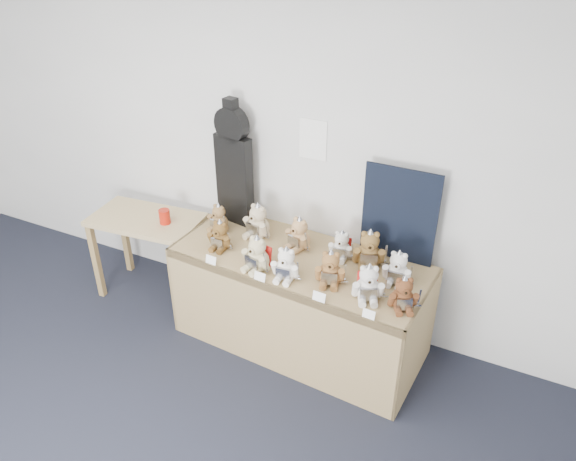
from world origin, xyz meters
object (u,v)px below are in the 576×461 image
at_px(teddy_back_centre_right, 341,246).
at_px(teddy_back_end, 398,269).
at_px(red_cup, 165,217).
at_px(teddy_front_left, 257,255).
at_px(teddy_back_centre_left, 299,235).
at_px(teddy_back_right, 369,250).
at_px(teddy_front_end, 403,295).
at_px(teddy_front_far_left, 220,236).
at_px(teddy_front_far_right, 368,284).
at_px(display_table, 295,283).
at_px(side_table, 148,231).
at_px(guitar_case, 234,164).
at_px(teddy_back_left, 258,222).
at_px(teddy_front_centre, 286,265).
at_px(teddy_back_far_left, 219,218).
at_px(teddy_front_right, 330,269).

relative_size(teddy_back_centre_right, teddy_back_end, 0.90).
relative_size(red_cup, teddy_front_left, 0.41).
bearing_deg(teddy_back_centre_left, teddy_back_right, 19.58).
relative_size(teddy_front_end, teddy_back_centre_right, 1.07).
xyz_separation_m(teddy_front_far_left, teddy_front_far_right, (1.17, -0.10, 0.01)).
height_order(display_table, teddy_front_far_left, teddy_front_far_left).
relative_size(side_table, teddy_front_far_left, 3.73).
bearing_deg(display_table, side_table, 179.58).
bearing_deg(teddy_front_far_right, teddy_front_left, 158.68).
bearing_deg(side_table, teddy_front_far_left, -15.86).
distance_m(guitar_case, teddy_back_end, 1.47).
bearing_deg(teddy_back_centre_left, teddy_back_left, -163.34).
bearing_deg(side_table, red_cup, -5.66).
bearing_deg(teddy_front_far_right, teddy_back_left, 137.25).
bearing_deg(teddy_back_end, teddy_back_right, 152.37).
height_order(guitar_case, teddy_front_end, guitar_case).
xyz_separation_m(guitar_case, teddy_front_centre, (0.71, -0.54, -0.39)).
relative_size(teddy_back_centre_left, teddy_back_right, 0.90).
bearing_deg(teddy_back_right, teddy_front_far_right, -90.82).
height_order(side_table, teddy_back_centre_right, teddy_back_centre_right).
height_order(teddy_front_far_right, teddy_back_centre_left, teddy_front_far_right).
relative_size(teddy_front_far_left, teddy_back_far_left, 1.05).
bearing_deg(teddy_front_end, teddy_back_far_left, 142.02).
bearing_deg(teddy_back_centre_left, teddy_front_left, -92.16).
distance_m(teddy_front_right, teddy_back_right, 0.35).
bearing_deg(teddy_back_left, teddy_front_far_right, -7.29).
relative_size(teddy_front_far_left, teddy_back_centre_right, 1.04).
bearing_deg(teddy_front_centre, teddy_front_end, -2.33).
xyz_separation_m(display_table, teddy_front_left, (-0.21, -0.17, 0.28)).
xyz_separation_m(teddy_back_centre_right, teddy_back_end, (0.45, -0.12, 0.01)).
distance_m(teddy_back_end, teddy_back_far_left, 1.45).
bearing_deg(display_table, teddy_front_left, -138.18).
distance_m(teddy_front_right, teddy_back_centre_right, 0.32).
xyz_separation_m(red_cup, teddy_front_far_left, (0.62, -0.15, 0.07)).
bearing_deg(display_table, teddy_back_left, 156.11).
xyz_separation_m(red_cup, teddy_front_centre, (1.23, -0.28, 0.07)).
height_order(teddy_front_right, teddy_back_far_left, teddy_front_right).
height_order(teddy_back_centre_left, teddy_back_far_left, teddy_back_centre_left).
relative_size(teddy_back_right, teddy_back_end, 1.16).
height_order(side_table, red_cup, red_cup).
relative_size(guitar_case, teddy_back_end, 3.74).
height_order(teddy_front_far_right, teddy_back_left, teddy_back_left).
bearing_deg(teddy_back_left, teddy_back_far_left, -159.25).
xyz_separation_m(side_table, teddy_back_right, (1.88, 0.11, 0.28)).
distance_m(teddy_front_far_right, teddy_back_centre_right, 0.50).
bearing_deg(red_cup, side_table, 179.88).
relative_size(display_table, teddy_back_right, 6.12).
distance_m(red_cup, teddy_front_far_right, 1.82).
bearing_deg(teddy_back_far_left, teddy_front_left, -22.88).
distance_m(red_cup, teddy_back_far_left, 0.48).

